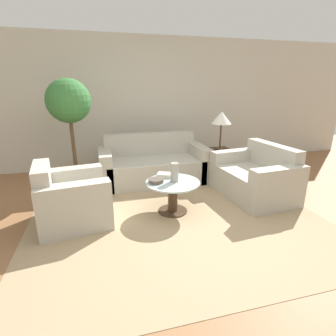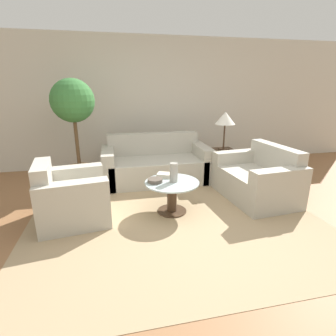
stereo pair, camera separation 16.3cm
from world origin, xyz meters
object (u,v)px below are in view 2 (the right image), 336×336
at_px(coffee_table, 172,193).
at_px(table_lamp, 225,119).
at_px(vase, 174,172).
at_px(book_stack, 165,175).
at_px(loveseat, 259,180).
at_px(armchair, 69,200).
at_px(bowl, 155,180).
at_px(potted_plant, 74,112).
at_px(sofa_main, 156,165).

xyz_separation_m(coffee_table, table_lamp, (1.24, 1.20, 0.80)).
height_order(vase, book_stack, vase).
bearing_deg(loveseat, book_stack, -95.75).
relative_size(armchair, bowl, 4.71).
bearing_deg(potted_plant, book_stack, -43.86).
bearing_deg(vase, coffee_table, -173.83).
distance_m(sofa_main, book_stack, 1.12).
bearing_deg(loveseat, armchair, -91.92).
xyz_separation_m(loveseat, book_stack, (-1.46, 0.02, 0.18)).
bearing_deg(armchair, book_stack, -90.23).
bearing_deg(coffee_table, armchair, 177.71).
relative_size(sofa_main, coffee_table, 2.59).
xyz_separation_m(sofa_main, vase, (0.02, -1.32, 0.29)).
bearing_deg(potted_plant, coffee_table, -47.38).
bearing_deg(coffee_table, potted_plant, 132.62).
bearing_deg(sofa_main, book_stack, -93.20).
bearing_deg(armchair, potted_plant, -7.45).
relative_size(loveseat, coffee_table, 1.81).
xyz_separation_m(armchair, book_stack, (1.26, 0.17, 0.18)).
height_order(vase, bowl, vase).
distance_m(armchair, table_lamp, 2.92).
relative_size(sofa_main, book_stack, 7.72).
height_order(armchair, coffee_table, armchair).
height_order(bowl, book_stack, book_stack).
distance_m(coffee_table, book_stack, 0.29).
distance_m(coffee_table, potted_plant, 2.18).
distance_m(sofa_main, bowl, 1.32).
bearing_deg(sofa_main, armchair, -136.19).
xyz_separation_m(armchair, potted_plant, (-0.01, 1.39, 0.95)).
bearing_deg(book_stack, loveseat, 23.82).
height_order(sofa_main, table_lamp, table_lamp).
bearing_deg(book_stack, potted_plant, 160.61).
xyz_separation_m(table_lamp, potted_plant, (-2.57, 0.24, 0.15)).
bearing_deg(book_stack, armchair, -147.95).
relative_size(loveseat, bowl, 6.58).
height_order(loveseat, vase, loveseat).
height_order(table_lamp, bowl, table_lamp).
relative_size(armchair, potted_plant, 0.53).
relative_size(coffee_table, bowl, 3.63).
bearing_deg(armchair, table_lamp, -73.67).
xyz_separation_m(sofa_main, potted_plant, (-1.33, 0.12, 0.95)).
height_order(potted_plant, bowl, potted_plant).
relative_size(armchair, loveseat, 0.72).
distance_m(loveseat, bowl, 1.64).
bearing_deg(potted_plant, sofa_main, -5.13).
bearing_deg(armchair, vase, -99.97).
xyz_separation_m(potted_plant, bowl, (1.10, -1.41, -0.77)).
bearing_deg(loveseat, coffee_table, -86.82).
height_order(coffee_table, bowl, bowl).
distance_m(table_lamp, bowl, 1.97).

